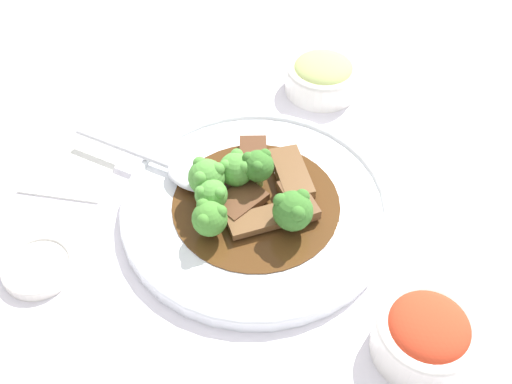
% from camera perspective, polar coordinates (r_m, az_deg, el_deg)
% --- Properties ---
extents(ground_plane, '(4.00, 4.00, 0.00)m').
position_cam_1_polar(ground_plane, '(0.67, 0.00, -1.92)').
color(ground_plane, silver).
extents(main_plate, '(0.30, 0.30, 0.02)m').
position_cam_1_polar(main_plate, '(0.66, 0.00, -1.37)').
color(main_plate, white).
rests_on(main_plate, ground_plane).
extents(beef_strip_0, '(0.06, 0.06, 0.01)m').
position_cam_1_polar(beef_strip_0, '(0.65, -1.46, -0.83)').
color(beef_strip_0, '#56331E').
rests_on(beef_strip_0, main_plate).
extents(beef_strip_1, '(0.08, 0.06, 0.01)m').
position_cam_1_polar(beef_strip_1, '(0.67, 3.40, 1.77)').
color(beef_strip_1, brown).
rests_on(beef_strip_1, main_plate).
extents(beef_strip_2, '(0.05, 0.07, 0.01)m').
position_cam_1_polar(beef_strip_2, '(0.63, 0.36, -2.70)').
color(beef_strip_2, brown).
rests_on(beef_strip_2, main_plate).
extents(beef_strip_3, '(0.06, 0.05, 0.01)m').
position_cam_1_polar(beef_strip_3, '(0.65, 4.06, -0.59)').
color(beef_strip_3, brown).
rests_on(beef_strip_3, main_plate).
extents(beef_strip_4, '(0.05, 0.04, 0.01)m').
position_cam_1_polar(beef_strip_4, '(0.70, -0.28, 3.80)').
color(beef_strip_4, '#56331E').
rests_on(beef_strip_4, main_plate).
extents(broccoli_floret_0, '(0.04, 0.04, 0.04)m').
position_cam_1_polar(broccoli_floret_0, '(0.65, -1.94, 2.23)').
color(broccoli_floret_0, '#8EB756').
rests_on(broccoli_floret_0, main_plate).
extents(broccoli_floret_1, '(0.04, 0.04, 0.04)m').
position_cam_1_polar(broccoli_floret_1, '(0.61, -4.44, -2.50)').
color(broccoli_floret_1, '#7FA84C').
rests_on(broccoli_floret_1, main_plate).
extents(broccoli_floret_2, '(0.04, 0.04, 0.05)m').
position_cam_1_polar(broccoli_floret_2, '(0.61, 3.53, -1.74)').
color(broccoli_floret_2, '#7FA84C').
rests_on(broccoli_floret_2, main_plate).
extents(broccoli_floret_3, '(0.04, 0.04, 0.04)m').
position_cam_1_polar(broccoli_floret_3, '(0.63, -4.30, -0.21)').
color(broccoli_floret_3, '#7FA84C').
rests_on(broccoli_floret_3, main_plate).
extents(broccoli_floret_4, '(0.04, 0.04, 0.05)m').
position_cam_1_polar(broccoli_floret_4, '(0.64, -4.73, 1.45)').
color(broccoli_floret_4, '#7FA84C').
rests_on(broccoli_floret_4, main_plate).
extents(broccoli_floret_5, '(0.04, 0.04, 0.05)m').
position_cam_1_polar(broccoli_floret_5, '(0.65, 0.18, 2.52)').
color(broccoli_floret_5, '#8EB756').
rests_on(broccoli_floret_5, main_plate).
extents(serving_spoon, '(0.10, 0.20, 0.01)m').
position_cam_1_polar(serving_spoon, '(0.68, -6.55, 1.98)').
color(serving_spoon, silver).
rests_on(serving_spoon, main_plate).
extents(side_bowl_kimchi, '(0.09, 0.09, 0.06)m').
position_cam_1_polar(side_bowl_kimchi, '(0.57, 15.86, -12.92)').
color(side_bowl_kimchi, white).
rests_on(side_bowl_kimchi, ground_plane).
extents(side_bowl_appetizer, '(0.10, 0.10, 0.05)m').
position_cam_1_polar(side_bowl_appetizer, '(0.81, 6.34, 10.99)').
color(side_bowl_appetizer, white).
rests_on(side_bowl_appetizer, ground_plane).
extents(sauce_dish, '(0.07, 0.07, 0.01)m').
position_cam_1_polar(sauce_dish, '(0.66, -20.02, -6.72)').
color(sauce_dish, white).
rests_on(sauce_dish, ground_plane).
extents(paper_napkin, '(0.13, 0.11, 0.01)m').
position_cam_1_polar(paper_napkin, '(0.75, -16.68, 3.16)').
color(paper_napkin, silver).
rests_on(paper_napkin, ground_plane).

